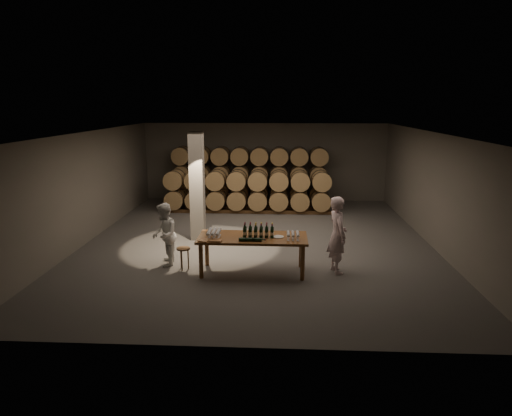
# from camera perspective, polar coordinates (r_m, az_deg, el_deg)

# --- Properties ---
(room) EXTENTS (12.00, 12.00, 12.00)m
(room) POSITION_cam_1_polar(r_m,az_deg,el_deg) (13.55, -7.37, 2.66)
(room) COLOR #585552
(room) RESTS_ON ground
(tasting_table) EXTENTS (2.60, 1.10, 0.90)m
(tasting_table) POSITION_cam_1_polar(r_m,az_deg,el_deg) (10.92, -0.43, -4.12)
(tasting_table) COLOR brown
(tasting_table) RESTS_ON ground
(barrel_stack_back) EXTENTS (6.26, 0.95, 2.31)m
(barrel_stack_back) POSITION_cam_1_polar(r_m,az_deg,el_deg) (18.37, -0.76, 4.20)
(barrel_stack_back) COLOR brown
(barrel_stack_back) RESTS_ON ground
(barrel_stack_front) EXTENTS (6.26, 0.95, 1.57)m
(barrel_stack_front) POSITION_cam_1_polar(r_m,az_deg,el_deg) (17.06, -1.07, 2.25)
(barrel_stack_front) COLOR brown
(barrel_stack_front) RESTS_ON ground
(bottle_cluster) EXTENTS (0.73, 0.23, 0.33)m
(bottle_cluster) POSITION_cam_1_polar(r_m,az_deg,el_deg) (10.85, 0.30, -3.01)
(bottle_cluster) COLOR black
(bottle_cluster) RESTS_ON tasting_table
(lying_bottles) EXTENTS (0.63, 0.08, 0.08)m
(lying_bottles) POSITION_cam_1_polar(r_m,az_deg,el_deg) (10.51, -0.66, -3.97)
(lying_bottles) COLOR black
(lying_bottles) RESTS_ON tasting_table
(glass_cluster_left) EXTENTS (0.31, 0.53, 0.18)m
(glass_cluster_left) POSITION_cam_1_polar(r_m,az_deg,el_deg) (10.84, -5.30, -3.01)
(glass_cluster_left) COLOR silver
(glass_cluster_left) RESTS_ON tasting_table
(glass_cluster_right) EXTENTS (0.30, 0.41, 0.16)m
(glass_cluster_right) POSITION_cam_1_polar(r_m,az_deg,el_deg) (10.73, 4.64, -3.26)
(glass_cluster_right) COLOR silver
(glass_cluster_right) RESTS_ON tasting_table
(plate) EXTENTS (0.27, 0.27, 0.02)m
(plate) POSITION_cam_1_polar(r_m,az_deg,el_deg) (10.86, 2.77, -3.61)
(plate) COLOR silver
(plate) RESTS_ON tasting_table
(notebook_near) EXTENTS (0.28, 0.22, 0.03)m
(notebook_near) POSITION_cam_1_polar(r_m,az_deg,el_deg) (10.57, -5.08, -4.07)
(notebook_near) COLOR #9A6438
(notebook_near) RESTS_ON tasting_table
(notebook_corner) EXTENTS (0.30, 0.34, 0.02)m
(notebook_corner) POSITION_cam_1_polar(r_m,az_deg,el_deg) (10.63, -6.42, -4.02)
(notebook_corner) COLOR #9A6438
(notebook_corner) RESTS_ON tasting_table
(pen) EXTENTS (0.15, 0.03, 0.01)m
(pen) POSITION_cam_1_polar(r_m,az_deg,el_deg) (10.53, -4.70, -4.19)
(pen) COLOR black
(pen) RESTS_ON tasting_table
(stool) EXTENTS (0.33, 0.33, 0.55)m
(stool) POSITION_cam_1_polar(r_m,az_deg,el_deg) (11.36, -9.06, -5.42)
(stool) COLOR brown
(stool) RESTS_ON ground
(person_man) EXTENTS (0.60, 0.77, 1.87)m
(person_man) POSITION_cam_1_polar(r_m,az_deg,el_deg) (11.07, 10.14, -3.32)
(person_man) COLOR silver
(person_man) RESTS_ON ground
(person_woman) EXTENTS (0.72, 0.86, 1.60)m
(person_woman) POSITION_cam_1_polar(r_m,az_deg,el_deg) (11.61, -11.40, -3.30)
(person_woman) COLOR white
(person_woman) RESTS_ON ground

